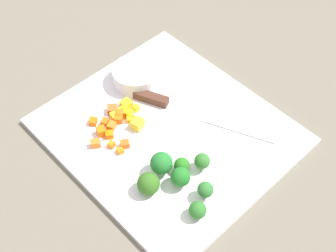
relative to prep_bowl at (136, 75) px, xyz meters
name	(u,v)px	position (x,y,z in m)	size (l,w,h in m)	color
ground_plane	(168,133)	(0.14, -0.04, -0.03)	(4.00, 4.00, 0.00)	#706A5A
cutting_board	(168,131)	(0.14, -0.04, -0.02)	(0.44, 0.39, 0.01)	white
prep_bowl	(136,75)	(0.00, 0.00, 0.00)	(0.10, 0.10, 0.04)	white
chef_knife	(179,107)	(0.12, 0.01, -0.01)	(0.28, 0.14, 0.02)	silver
carrot_dice_0	(120,151)	(0.12, -0.14, -0.01)	(0.01, 0.01, 0.01)	orange
carrot_dice_1	(110,135)	(0.08, -0.14, -0.01)	(0.01, 0.01, 0.01)	orange
carrot_dice_2	(132,118)	(0.08, -0.08, -0.01)	(0.01, 0.01, 0.01)	orange
carrot_dice_3	(121,114)	(0.05, -0.09, -0.01)	(0.01, 0.02, 0.02)	orange
carrot_dice_4	(101,131)	(0.06, -0.14, -0.01)	(0.02, 0.02, 0.02)	orange
carrot_dice_5	(112,110)	(0.03, -0.09, -0.01)	(0.02, 0.02, 0.01)	orange
carrot_dice_6	(119,119)	(0.06, -0.10, -0.01)	(0.02, 0.02, 0.01)	orange
carrot_dice_7	(96,144)	(0.08, -0.17, -0.01)	(0.02, 0.01, 0.01)	orange
carrot_dice_8	(105,122)	(0.05, -0.12, -0.01)	(0.01, 0.01, 0.01)	orange
carrot_dice_9	(93,121)	(0.03, -0.14, -0.01)	(0.01, 0.02, 0.01)	orange
carrot_dice_10	(125,144)	(0.12, -0.13, -0.01)	(0.02, 0.01, 0.01)	orange
carrot_dice_11	(112,145)	(0.10, -0.15, -0.01)	(0.01, 0.01, 0.01)	orange
carrot_dice_12	(112,126)	(0.06, -0.12, -0.01)	(0.02, 0.01, 0.01)	orange
pepper_dice_0	(126,104)	(0.04, -0.06, -0.01)	(0.02, 0.02, 0.01)	yellow
pepper_dice_1	(128,113)	(0.06, -0.07, -0.01)	(0.01, 0.01, 0.02)	yellow
pepper_dice_2	(136,108)	(0.06, -0.05, -0.01)	(0.01, 0.01, 0.01)	yellow
pepper_dice_3	(115,116)	(0.05, -0.10, -0.01)	(0.02, 0.01, 0.01)	yellow
pepper_dice_4	(122,111)	(0.05, -0.08, -0.01)	(0.02, 0.01, 0.01)	yellow
pepper_dice_5	(137,124)	(0.10, -0.08, -0.01)	(0.02, 0.02, 0.02)	yellow
pepper_dice_6	(130,119)	(0.07, -0.08, -0.01)	(0.01, 0.01, 0.01)	yellow
broccoli_floret_0	(161,163)	(0.21, -0.12, 0.01)	(0.04, 0.04, 0.05)	#8AB461
broccoli_floret_1	(205,190)	(0.30, -0.10, 0.00)	(0.03, 0.03, 0.04)	#86AF67
broccoli_floret_2	(202,161)	(0.25, -0.06, 0.00)	(0.03, 0.03, 0.04)	#84C267
broccoli_floret_3	(198,210)	(0.31, -0.13, 0.00)	(0.03, 0.03, 0.03)	#8DAF57
broccoli_floret_4	(148,184)	(0.22, -0.16, 0.00)	(0.04, 0.04, 0.04)	#82B36D
broccoli_floret_5	(182,165)	(0.23, -0.09, 0.00)	(0.03, 0.03, 0.03)	#97BA63
broccoli_floret_6	(181,177)	(0.25, -0.11, 0.01)	(0.04, 0.04, 0.04)	#95AC66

